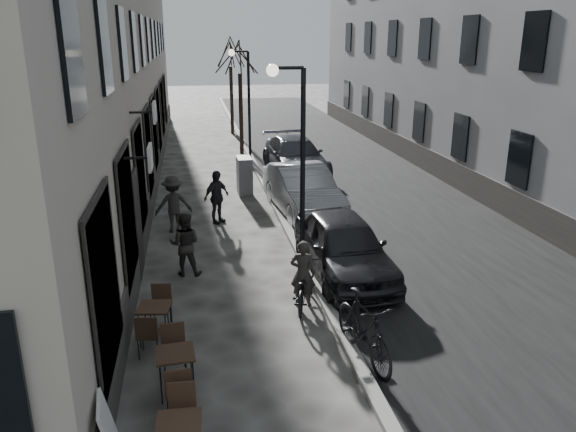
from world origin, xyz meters
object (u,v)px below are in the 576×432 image
object	(u,v)px
bicycle	(303,286)
streetlamp_far	(245,96)
bistro_set_b	(176,368)
car_near	(344,246)
utility_cabinet	(244,176)
pedestrian_mid	(173,204)
car_far	(295,156)
tree_near	(239,57)
moped	(364,329)
bistro_set_c	(155,320)
pedestrian_near	(185,244)
pedestrian_far	(217,197)
tree_far	(230,53)
streetlamp_near	(296,149)
car_mid	(303,190)

from	to	relation	value
bicycle	streetlamp_far	bearing A→B (deg)	-74.32
bistro_set_b	car_near	bearing A→B (deg)	42.13
utility_cabinet	pedestrian_mid	distance (m)	4.51
utility_cabinet	car_far	distance (m)	3.78
tree_near	moped	world-z (taller)	tree_near
bistro_set_c	pedestrian_near	bearing A→B (deg)	88.07
pedestrian_mid	car_near	xyz separation A→B (m)	(4.19, -3.99, -0.10)
bistro_set_b	car_far	distance (m)	15.59
streetlamp_far	car_far	size ratio (longest dim) A/B	0.97
pedestrian_near	pedestrian_mid	world-z (taller)	pedestrian_mid
tree_near	pedestrian_near	xyz separation A→B (m)	(-2.74, -14.51, -3.86)
utility_cabinet	pedestrian_near	bearing A→B (deg)	-108.39
tree_near	pedestrian_near	size ratio (longest dim) A/B	3.57
streetlamp_far	bistro_set_c	size ratio (longest dim) A/B	3.35
bistro_set_b	pedestrian_far	distance (m)	8.88
moped	bicycle	bearing A→B (deg)	96.11
bistro_set_b	car_near	distance (m)	5.81
tree_far	bicycle	xyz separation A→B (m)	(-0.21, -22.65, -4.20)
streetlamp_far	bistro_set_b	bearing A→B (deg)	-99.75
streetlamp_near	car_far	world-z (taller)	streetlamp_near
tree_far	tree_near	bearing A→B (deg)	-90.00
bistro_set_b	pedestrian_near	distance (m)	4.92
pedestrian_far	streetlamp_far	bearing A→B (deg)	37.41
pedestrian_far	car_near	bearing A→B (deg)	-98.00
streetlamp_near	car_near	bearing A→B (deg)	-9.97
bistro_set_b	pedestrian_near	xyz separation A→B (m)	(0.15, 4.91, 0.34)
car_far	moped	world-z (taller)	car_far
tree_near	utility_cabinet	bearing A→B (deg)	-94.49
tree_far	moped	world-z (taller)	tree_far
tree_far	bistro_set_b	world-z (taller)	tree_far
tree_far	car_near	xyz separation A→B (m)	(1.10, -21.21, -3.90)
streetlamp_far	pedestrian_near	distance (m)	12.05
tree_near	bistro_set_b	size ratio (longest dim) A/B	3.69
tree_near	pedestrian_far	size ratio (longest dim) A/B	3.37
streetlamp_near	tree_far	xyz separation A→B (m)	(0.07, 21.00, 1.50)
tree_near	bistro_set_b	xyz separation A→B (m)	(-2.89, -19.42, -4.20)
bicycle	car_far	bearing A→B (deg)	-83.45
pedestrian_far	bistro_set_b	bearing A→B (deg)	-137.32
tree_far	bistro_set_c	size ratio (longest dim) A/B	3.76
car_far	pedestrian_far	bearing A→B (deg)	-124.54
streetlamp_far	car_mid	size ratio (longest dim) A/B	1.06
streetlamp_far	utility_cabinet	world-z (taller)	streetlamp_far
bicycle	moped	world-z (taller)	moped
bicycle	tree_near	bearing A→B (deg)	-74.46
bicycle	moped	xyz separation A→B (m)	(0.66, -2.35, 0.18)
tree_near	bistro_set_c	bearing A→B (deg)	-100.67
pedestrian_near	car_near	distance (m)	3.90
utility_cabinet	car_near	bearing A→B (deg)	-79.13
car_mid	utility_cabinet	bearing A→B (deg)	117.37
pedestrian_far	pedestrian_mid	bearing A→B (deg)	164.12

